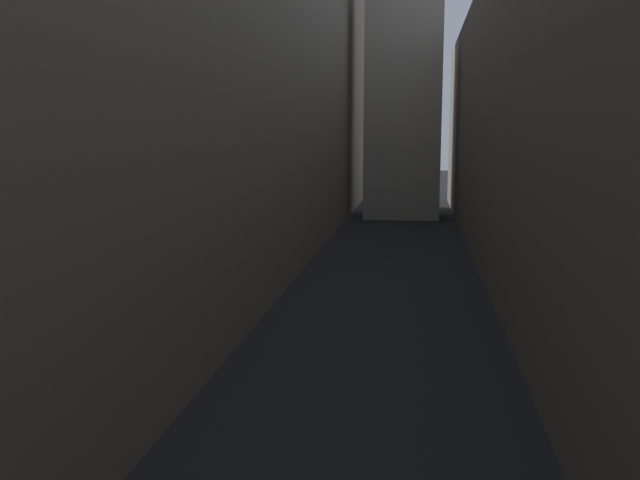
{
  "coord_description": "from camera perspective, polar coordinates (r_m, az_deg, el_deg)",
  "views": [
    {
      "loc": [
        1.67,
        12.23,
        8.58
      ],
      "look_at": [
        0.0,
        23.96,
        6.76
      ],
      "focal_mm": 38.78,
      "sensor_mm": 36.0,
      "label": 1
    }
  ],
  "objects": [
    {
      "name": "building_block_left",
      "position": [
        40.53,
        -12.75,
        14.4
      ],
      "size": [
        13.9,
        108.0,
        25.46
      ],
      "primitive_type": "cube",
      "color": "gray",
      "rests_on": "ground"
    },
    {
      "name": "building_block_right",
      "position": [
        39.21,
        23.98,
        9.1
      ],
      "size": [
        13.4,
        108.0,
        18.68
      ],
      "primitive_type": "cube",
      "color": "#756B5B",
      "rests_on": "ground"
    },
    {
      "name": "ground_plane",
      "position": [
        36.82,
        5.29,
        -4.78
      ],
      "size": [
        264.0,
        264.0,
        0.0
      ],
      "primitive_type": "plane",
      "color": "#232326"
    }
  ]
}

